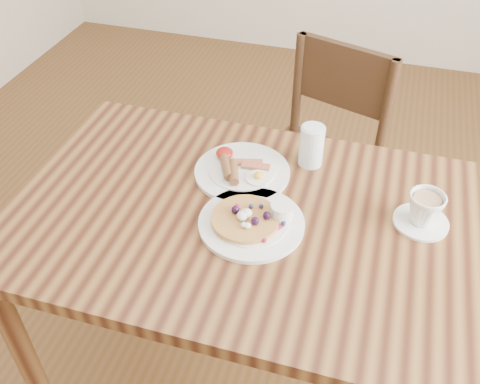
{
  "coord_description": "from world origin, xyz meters",
  "views": [
    {
      "loc": [
        0.29,
        -0.98,
        1.7
      ],
      "look_at": [
        0.0,
        0.0,
        0.82
      ],
      "focal_mm": 40.0,
      "sensor_mm": 36.0,
      "label": 1
    }
  ],
  "objects_px": {
    "pancake_plate": "(253,220)",
    "teacup_saucer": "(424,211)",
    "dining_table": "(240,239)",
    "chair_far": "(319,155)",
    "water_glass": "(312,146)",
    "breakfast_plate": "(241,170)"
  },
  "relations": [
    {
      "from": "breakfast_plate",
      "to": "water_glass",
      "type": "height_order",
      "value": "water_glass"
    },
    {
      "from": "breakfast_plate",
      "to": "water_glass",
      "type": "distance_m",
      "value": 0.21
    },
    {
      "from": "teacup_saucer",
      "to": "water_glass",
      "type": "distance_m",
      "value": 0.36
    },
    {
      "from": "pancake_plate",
      "to": "teacup_saucer",
      "type": "bearing_deg",
      "value": 17.26
    },
    {
      "from": "dining_table",
      "to": "chair_far",
      "type": "xyz_separation_m",
      "value": [
        0.12,
        0.65,
        -0.16
      ]
    },
    {
      "from": "dining_table",
      "to": "pancake_plate",
      "type": "distance_m",
      "value": 0.13
    },
    {
      "from": "teacup_saucer",
      "to": "breakfast_plate",
      "type": "bearing_deg",
      "value": 172.71
    },
    {
      "from": "chair_far",
      "to": "water_glass",
      "type": "xyz_separation_m",
      "value": [
        0.02,
        -0.39,
        0.32
      ]
    },
    {
      "from": "chair_far",
      "to": "dining_table",
      "type": "bearing_deg",
      "value": 97.96
    },
    {
      "from": "water_glass",
      "to": "dining_table",
      "type": "bearing_deg",
      "value": -117.32
    },
    {
      "from": "breakfast_plate",
      "to": "water_glass",
      "type": "xyz_separation_m",
      "value": [
        0.18,
        0.1,
        0.05
      ]
    },
    {
      "from": "pancake_plate",
      "to": "breakfast_plate",
      "type": "relative_size",
      "value": 1.0
    },
    {
      "from": "chair_far",
      "to": "teacup_saucer",
      "type": "xyz_separation_m",
      "value": [
        0.34,
        -0.56,
        0.3
      ]
    },
    {
      "from": "chair_far",
      "to": "water_glass",
      "type": "height_order",
      "value": "chair_far"
    },
    {
      "from": "chair_far",
      "to": "teacup_saucer",
      "type": "relative_size",
      "value": 6.29
    },
    {
      "from": "pancake_plate",
      "to": "teacup_saucer",
      "type": "height_order",
      "value": "teacup_saucer"
    },
    {
      "from": "pancake_plate",
      "to": "breakfast_plate",
      "type": "distance_m",
      "value": 0.21
    },
    {
      "from": "dining_table",
      "to": "water_glass",
      "type": "height_order",
      "value": "water_glass"
    },
    {
      "from": "dining_table",
      "to": "water_glass",
      "type": "bearing_deg",
      "value": 62.68
    },
    {
      "from": "breakfast_plate",
      "to": "water_glass",
      "type": "bearing_deg",
      "value": 30.14
    },
    {
      "from": "pancake_plate",
      "to": "water_glass",
      "type": "bearing_deg",
      "value": 72.99
    },
    {
      "from": "dining_table",
      "to": "water_glass",
      "type": "relative_size",
      "value": 9.82
    }
  ]
}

